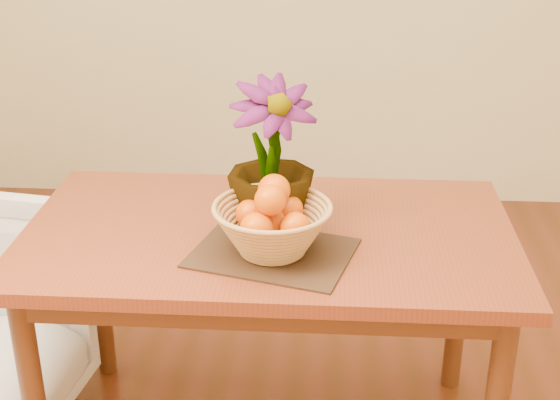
{
  "coord_description": "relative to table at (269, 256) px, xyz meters",
  "views": [
    {
      "loc": [
        0.16,
        -1.69,
        1.73
      ],
      "look_at": [
        0.04,
        0.21,
        0.88
      ],
      "focal_mm": 50.0,
      "sensor_mm": 36.0,
      "label": 1
    }
  ],
  "objects": [
    {
      "name": "potted_plant",
      "position": [
        0.01,
        -0.01,
        0.31
      ],
      "size": [
        0.32,
        0.32,
        0.44
      ],
      "primitive_type": "imported",
      "rotation": [
        0.0,
        0.0,
        0.38
      ],
      "color": "#184513",
      "rests_on": "table"
    },
    {
      "name": "placemat",
      "position": [
        0.02,
        -0.15,
        0.09
      ],
      "size": [
        0.48,
        0.41,
        0.01
      ],
      "primitive_type": "cube",
      "rotation": [
        0.0,
        0.0,
        -0.27
      ],
      "color": "#321D12",
      "rests_on": "table"
    },
    {
      "name": "orange_pile",
      "position": [
        0.02,
        -0.15,
        0.21
      ],
      "size": [
        0.2,
        0.21,
        0.16
      ],
      "rotation": [
        0.0,
        0.0,
        0.43
      ],
      "color": "#D65703",
      "rests_on": "wicker_basket"
    },
    {
      "name": "table",
      "position": [
        0.0,
        0.0,
        0.0
      ],
      "size": [
        1.4,
        0.8,
        0.75
      ],
      "color": "maroon",
      "rests_on": "floor"
    },
    {
      "name": "wicker_basket",
      "position": [
        0.02,
        -0.15,
        0.16
      ],
      "size": [
        0.32,
        0.32,
        0.13
      ],
      "color": "tan",
      "rests_on": "placemat"
    }
  ]
}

